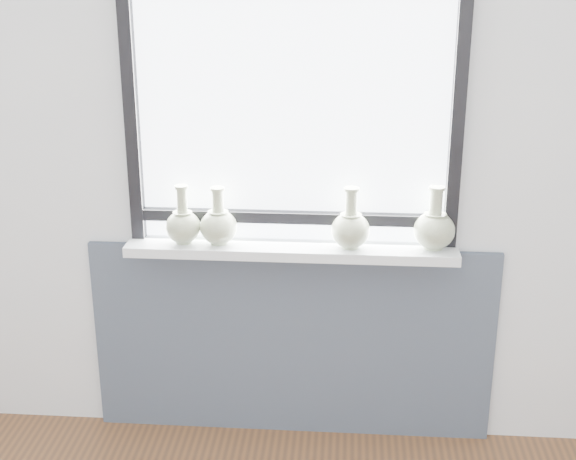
# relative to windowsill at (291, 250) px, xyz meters

# --- Properties ---
(back_wall) EXTENTS (3.60, 0.02, 2.60)m
(back_wall) POSITION_rel_windowsill_xyz_m (0.00, 0.10, 0.42)
(back_wall) COLOR silver
(back_wall) RESTS_ON ground
(apron_panel) EXTENTS (1.70, 0.03, 0.86)m
(apron_panel) POSITION_rel_windowsill_xyz_m (0.00, 0.07, -0.45)
(apron_panel) COLOR #3F4858
(apron_panel) RESTS_ON ground
(windowsill) EXTENTS (1.32, 0.18, 0.04)m
(windowsill) POSITION_rel_windowsill_xyz_m (0.00, 0.00, 0.00)
(windowsill) COLOR silver
(windowsill) RESTS_ON apron_panel
(window) EXTENTS (1.30, 0.06, 1.05)m
(window) POSITION_rel_windowsill_xyz_m (0.00, 0.06, 0.56)
(window) COLOR black
(window) RESTS_ON windowsill
(vase_a) EXTENTS (0.14, 0.14, 0.24)m
(vase_a) POSITION_rel_windowsill_xyz_m (-0.43, -0.01, 0.10)
(vase_a) COLOR #AEB993
(vase_a) RESTS_ON windowsill
(vase_b) EXTENTS (0.15, 0.15, 0.23)m
(vase_b) POSITION_rel_windowsill_xyz_m (-0.29, -0.00, 0.10)
(vase_b) COLOR #AEB993
(vase_b) RESTS_ON windowsill
(vase_c) EXTENTS (0.15, 0.15, 0.25)m
(vase_c) POSITION_rel_windowsill_xyz_m (0.23, -0.01, 0.10)
(vase_c) COLOR #AEB993
(vase_c) RESTS_ON windowsill
(vase_d) EXTENTS (0.16, 0.16, 0.25)m
(vase_d) POSITION_rel_windowsill_xyz_m (0.56, 0.01, 0.11)
(vase_d) COLOR #AEB993
(vase_d) RESTS_ON windowsill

